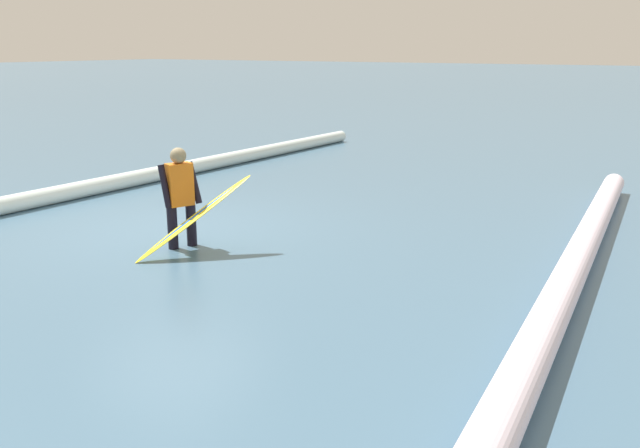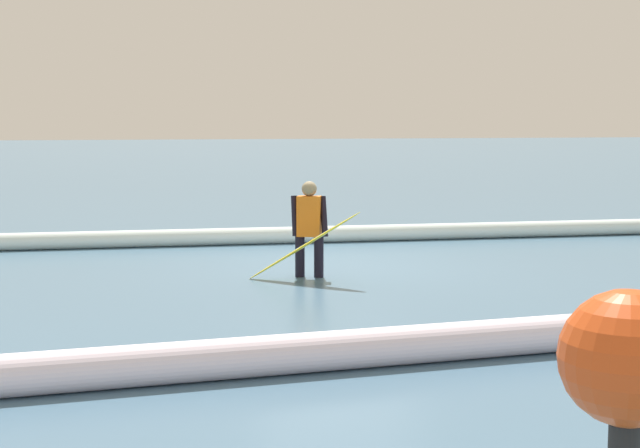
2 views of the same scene
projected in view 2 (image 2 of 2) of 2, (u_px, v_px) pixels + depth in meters
ground_plane at (337, 267)px, 14.89m from camera, size 195.88×195.88×0.00m
surfer at (309, 224)px, 13.86m from camera, size 0.48×0.39×1.40m
surfboard at (304, 246)px, 13.46m from camera, size 1.55×1.03×1.05m
channel_buoy at (627, 366)px, 4.71m from camera, size 0.68×0.68×1.46m
wave_crest_foreground at (390, 233)px, 18.11m from camera, size 16.18×0.96×0.31m
wave_crest_midground at (308, 353)px, 8.66m from camera, size 16.49×1.49×0.36m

